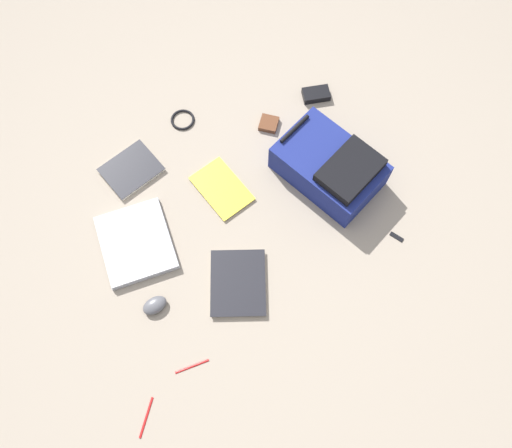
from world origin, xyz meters
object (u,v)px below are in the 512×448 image
earbud_pouch (269,124)px  usb_stick (397,237)px  book_manual (222,189)px  laptop (136,243)px  computer_mouse (155,305)px  backpack (331,167)px  book_red (238,283)px  pen_blue (192,366)px  book_comic (131,170)px  pen_black (146,417)px  power_brick (316,94)px  cable_coil (183,120)px

earbud_pouch → usb_stick: bearing=23.8°
book_manual → usb_stick: 0.76m
laptop → computer_mouse: size_ratio=3.35×
backpack → book_manual: bearing=-102.6°
book_red → pen_blue: bearing=-48.3°
laptop → book_red: (0.30, 0.33, -0.01)m
backpack → earbud_pouch: 0.37m
book_red → earbud_pouch: (-0.64, 0.38, 0.00)m
computer_mouse → laptop: bearing=168.6°
book_comic → earbud_pouch: (-0.01, 0.64, 0.00)m
computer_mouse → pen_blue: 0.28m
backpack → pen_black: (0.67, -1.01, -0.08)m
book_red → computer_mouse: (-0.03, -0.33, 0.01)m
backpack → book_comic: size_ratio=1.82×
pen_black → usb_stick: (-0.31, 1.16, -0.00)m
book_manual → power_brick: 0.63m
book_red → pen_black: book_red is taller
book_manual → computer_mouse: 0.56m
computer_mouse → pen_black: 0.41m
book_manual → power_brick: power_brick is taller
power_brick → pen_blue: 1.31m
book_red → book_comic: 0.69m
backpack → book_red: bearing=-59.1°
cable_coil → power_brick: 0.62m
backpack → earbud_pouch: size_ratio=6.46×
book_manual → earbud_pouch: 0.38m
pen_blue → earbud_pouch: bearing=143.8°
backpack → cable_coil: bearing=-134.1°
book_comic → power_brick: power_brick is taller
pen_black → earbud_pouch: earbud_pouch is taller
book_manual → earbud_pouch: bearing=127.0°
earbud_pouch → usb_stick: (0.68, 0.30, -0.01)m
book_red → cable_coil: book_red is taller
backpack → computer_mouse: (0.29, -0.86, -0.06)m
power_brick → computer_mouse: bearing=-54.8°
backpack → laptop: size_ratio=1.56×
usb_stick → laptop: bearing=-108.9°
earbud_pouch → laptop: bearing=-64.4°
book_manual → cable_coil: (-0.39, -0.05, -0.00)m
pen_blue → earbud_pouch: size_ratio=1.68×
book_manual → power_brick: size_ratio=2.43×
book_manual → pen_blue: book_manual is taller
laptop → computer_mouse: bearing=-0.4°
cable_coil → power_brick: size_ratio=0.88×
book_red → pen_black: (0.35, -0.48, -0.01)m
book_red → usb_stick: bearing=86.5°
book_red → pen_blue: size_ratio=2.47×
laptop → computer_mouse: (0.28, -0.00, 0.00)m
laptop → cable_coil: size_ratio=3.04×
book_comic → usb_stick: size_ratio=4.76×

